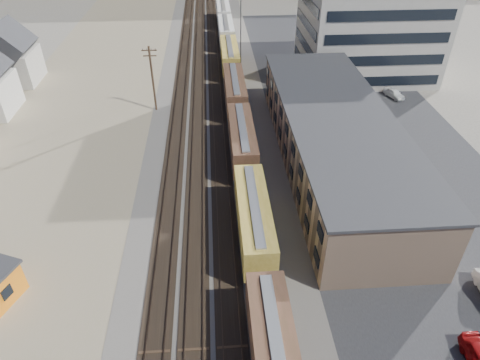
{
  "coord_description": "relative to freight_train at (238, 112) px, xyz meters",
  "views": [
    {
      "loc": [
        0.23,
        -19.34,
        30.01
      ],
      "look_at": [
        2.89,
        18.15,
        3.0
      ],
      "focal_mm": 32.0,
      "sensor_mm": 36.0,
      "label": 1
    }
  ],
  "objects": [
    {
      "name": "parked_car_blue",
      "position": [
        19.45,
        19.86,
        -1.94
      ],
      "size": [
        6.61,
        5.92,
        1.7
      ],
      "primitive_type": "imported",
      "rotation": [
        0.0,
        0.0,
        0.94
      ],
      "color": "navy",
      "rests_on": "ground"
    },
    {
      "name": "parked_car_far",
      "position": [
        26.27,
        8.98,
        -2.11
      ],
      "size": [
        2.84,
        4.34,
        1.37
      ],
      "primitive_type": "imported",
      "rotation": [
        0.0,
        0.0,
        0.33
      ],
      "color": "white",
      "rests_on": "ground"
    },
    {
      "name": "dirt_yard",
      "position": [
        -23.8,
        5.16,
        -2.78
      ],
      "size": [
        24.0,
        180.0,
        0.03
      ],
      "primitive_type": "cube",
      "color": "#7F7557",
      "rests_on": "ground"
    },
    {
      "name": "warehouse",
      "position": [
        11.18,
        -9.84,
        0.86
      ],
      "size": [
        12.4,
        40.4,
        7.25
      ],
      "color": "tan",
      "rests_on": "ground"
    },
    {
      "name": "asphalt_lot",
      "position": [
        18.2,
        0.16,
        -2.77
      ],
      "size": [
        26.0,
        120.0,
        0.04
      ],
      "primitive_type": "cube",
      "color": "#232326",
      "rests_on": "ground"
    },
    {
      "name": "radio_mast",
      "position": [
        2.2,
        25.16,
        6.33
      ],
      "size": [
        1.2,
        0.16,
        18.0
      ],
      "color": "black",
      "rests_on": "ground"
    },
    {
      "name": "utility_pole_north",
      "position": [
        -12.3,
        7.16,
        2.5
      ],
      "size": [
        2.2,
        0.32,
        10.0
      ],
      "color": "#382619",
      "rests_on": "ground"
    },
    {
      "name": "freight_train",
      "position": [
        0.0,
        0.0,
        0.0
      ],
      "size": [
        3.0,
        119.74,
        4.46
      ],
      "color": "black",
      "rests_on": "ground"
    },
    {
      "name": "office_tower",
      "position": [
        24.15,
        20.11,
        6.47
      ],
      "size": [
        22.6,
        18.6,
        18.45
      ],
      "color": "#9E998E",
      "rests_on": "ground"
    },
    {
      "name": "ground",
      "position": [
        -3.8,
        -34.84,
        -2.79
      ],
      "size": [
        300.0,
        300.0,
        0.0
      ],
      "primitive_type": "plane",
      "color": "#6B6356",
      "rests_on": "ground"
    },
    {
      "name": "rail_tracks",
      "position": [
        -4.35,
        15.16,
        -2.68
      ],
      "size": [
        11.4,
        200.0,
        0.24
      ],
      "color": "black",
      "rests_on": "ground"
    },
    {
      "name": "ballast_bed",
      "position": [
        -3.8,
        15.16,
        -2.76
      ],
      "size": [
        18.0,
        200.0,
        0.06
      ],
      "primitive_type": "cube",
      "color": "#4C4742",
      "rests_on": "ground"
    }
  ]
}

